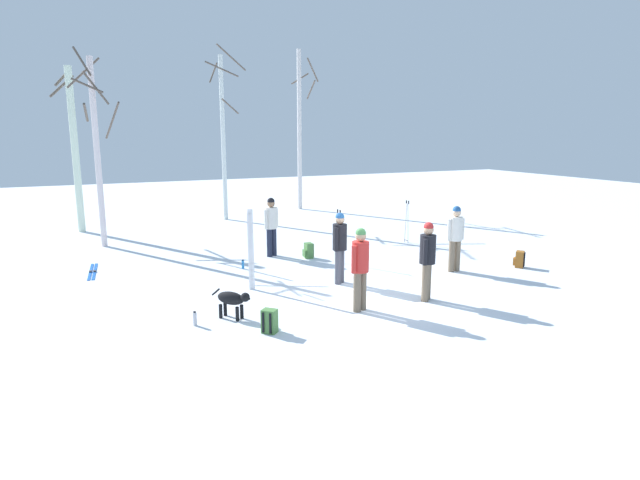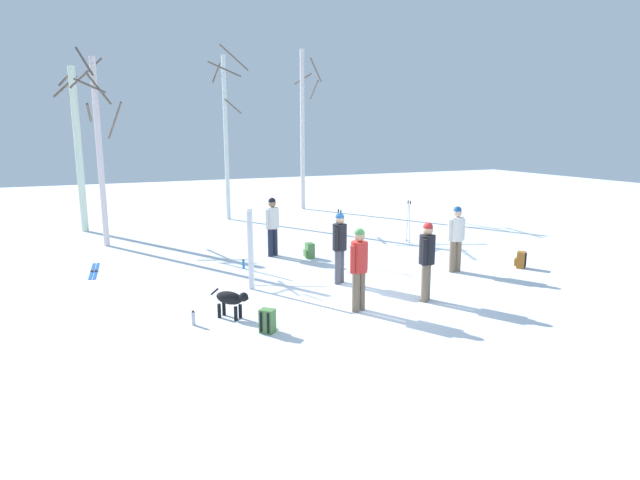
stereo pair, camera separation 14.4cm
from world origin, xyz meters
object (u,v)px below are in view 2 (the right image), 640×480
object	(u,v)px
person_0	(427,256)
water_bottle_1	(193,318)
person_2	(340,243)
birch_tree_0	(78,147)
person_4	(456,235)
backpack_0	(268,321)
dog	(231,299)
birch_tree_3	(303,128)
birch_tree_2	(226,134)
ski_pair_lying_0	(94,271)
person_3	(272,223)
ski_poles_1	(339,235)
ski_poles_0	(409,220)
ski_pair_planted_0	(251,250)
person_1	(359,264)
backpack_1	(521,260)
backpack_2	(309,251)
water_bottle_0	(244,264)
birch_tree_1	(99,147)
ski_pair_lying_1	(459,244)

from	to	relation	value
person_0	water_bottle_1	distance (m)	4.98
person_2	birch_tree_0	xyz separation A→B (m)	(-5.46, 9.93, 2.04)
person_4	backpack_0	world-z (taller)	person_4
dog	birch_tree_0	bearing A→B (deg)	102.19
birch_tree_3	birch_tree_2	bearing A→B (deg)	-158.94
person_0	ski_pair_lying_0	bearing A→B (deg)	139.15
person_3	birch_tree_3	size ratio (longest dim) A/B	0.24
person_4	ski_poles_1	xyz separation A→B (m)	(-2.32, 2.08, -0.19)
ski_poles_1	backpack_0	bearing A→B (deg)	-129.92
ski_poles_0	ski_poles_1	world-z (taller)	ski_poles_1
ski_pair_planted_0	birch_tree_2	distance (m)	10.54
birch_tree_0	birch_tree_3	bearing A→B (deg)	11.91
person_1	birch_tree_3	size ratio (longest dim) A/B	0.24
ski_pair_lying_0	ski_poles_1	size ratio (longest dim) A/B	1.18
person_0	ski_poles_1	distance (m)	3.80
birch_tree_2	birch_tree_3	world-z (taller)	birch_tree_3
backpack_1	backpack_2	distance (m)	5.78
ski_poles_0	birch_tree_0	bearing A→B (deg)	145.59
person_3	backpack_1	bearing A→B (deg)	-35.77
birch_tree_3	dog	bearing A→B (deg)	-117.77
person_3	water_bottle_0	bearing A→B (deg)	-138.17
backpack_2	water_bottle_0	distance (m)	2.11
backpack_0	birch_tree_1	xyz separation A→B (m)	(-2.26, 9.25, 2.90)
ski_pair_lying_0	backpack_2	distance (m)	5.80
water_bottle_0	water_bottle_1	bearing A→B (deg)	-118.88
backpack_1	birch_tree_1	bearing A→B (deg)	142.81
person_0	birch_tree_0	bearing A→B (deg)	118.85
water_bottle_1	birch_tree_1	xyz separation A→B (m)	(-1.10, 8.33, 2.98)
person_2	ski_poles_0	distance (m)	5.34
water_bottle_1	birch_tree_2	world-z (taller)	birch_tree_2
ski_pair_planted_0	water_bottle_1	size ratio (longest dim) A/B	6.68
person_3	water_bottle_0	world-z (taller)	person_3
person_0	person_2	distance (m)	2.26
ski_pair_lying_1	birch_tree_2	distance (m)	10.24
dog	water_bottle_0	bearing A→B (deg)	70.41
birch_tree_2	birch_tree_3	distance (m)	4.25
person_3	ski_pair_planted_0	distance (m)	3.37
dog	ski_pair_lying_0	distance (m)	5.52
ski_pair_lying_1	ski_poles_1	bearing A→B (deg)	-171.94
water_bottle_1	dog	bearing A→B (deg)	5.64
person_0	person_4	size ratio (longest dim) A/B	1.00
person_0	ski_poles_1	xyz separation A→B (m)	(-0.21, 3.79, -0.19)
backpack_1	birch_tree_2	distance (m)	12.58
person_0	dog	distance (m)	4.20
person_4	ski_poles_0	size ratio (longest dim) A/B	1.24
ski_pair_planted_0	water_bottle_0	xyz separation A→B (m)	(0.37, 1.92, -0.81)
person_2	birch_tree_1	world-z (taller)	birch_tree_1
water_bottle_0	birch_tree_2	world-z (taller)	birch_tree_2
person_0	person_4	distance (m)	2.72
person_1	birch_tree_0	xyz separation A→B (m)	(-4.92, 11.91, 2.04)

